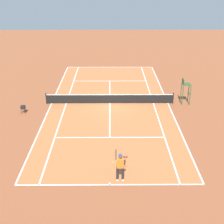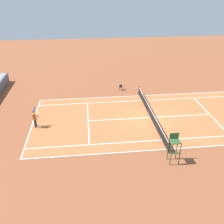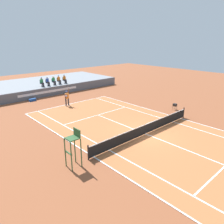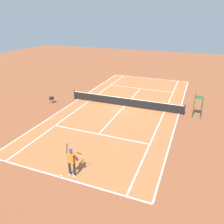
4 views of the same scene
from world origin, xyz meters
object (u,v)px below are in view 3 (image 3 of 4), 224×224
(spectator_seated_3, at_px, (59,80))
(tennis_player, at_px, (67,98))
(spectator_seated_2, at_px, (54,81))
(equipment_bag, at_px, (32,100))
(ball_hopper, at_px, (175,105))
(umpire_chair, at_px, (74,143))
(spectator_seated_4, at_px, (65,79))
(tennis_ball, at_px, (79,108))
(spectator_seated_1, at_px, (48,81))
(spectator_seated_0, at_px, (42,82))

(spectator_seated_3, distance_m, tennis_player, 7.54)
(spectator_seated_2, distance_m, equipment_bag, 5.00)
(spectator_seated_3, distance_m, equipment_bag, 5.73)
(tennis_player, xyz_separation_m, equipment_bag, (-2.20, 4.87, -0.83))
(tennis_player, height_order, ball_hopper, tennis_player)
(spectator_seated_3, distance_m, umpire_chair, 20.54)
(spectator_seated_4, relative_size, tennis_ball, 18.60)
(spectator_seated_1, xyz_separation_m, ball_hopper, (7.11, -16.32, -1.27))
(spectator_seated_2, bearing_deg, equipment_bag, -154.29)
(spectator_seated_4, relative_size, ball_hopper, 1.81)
(spectator_seated_3, bearing_deg, umpire_chair, -116.77)
(spectator_seated_0, distance_m, equipment_bag, 3.59)
(spectator_seated_0, bearing_deg, equipment_bag, -139.94)
(tennis_player, bearing_deg, equipment_bag, 114.34)
(spectator_seated_3, xyz_separation_m, equipment_bag, (-5.08, -2.04, -1.68))
(spectator_seated_0, height_order, equipment_bag, spectator_seated_0)
(tennis_player, height_order, equipment_bag, tennis_player)
(ball_hopper, bearing_deg, spectator_seated_2, 110.65)
(equipment_bag, bearing_deg, spectator_seated_1, 31.86)
(spectator_seated_2, relative_size, equipment_bag, 1.40)
(equipment_bag, bearing_deg, spectator_seated_4, 18.69)
(spectator_seated_1, xyz_separation_m, tennis_player, (-1.09, -6.92, -0.85))
(spectator_seated_0, bearing_deg, tennis_player, -91.89)
(spectator_seated_3, relative_size, tennis_ball, 18.60)
(ball_hopper, bearing_deg, equipment_bag, 126.06)
(spectator_seated_1, height_order, tennis_player, spectator_seated_1)
(spectator_seated_0, bearing_deg, tennis_ball, -88.76)
(spectator_seated_2, bearing_deg, umpire_chair, -114.64)
(spectator_seated_2, xyz_separation_m, umpire_chair, (-8.41, -18.34, -0.29))
(spectator_seated_4, xyz_separation_m, tennis_player, (-3.84, -6.92, -0.85))
(tennis_player, relative_size, tennis_ball, 30.63)
(tennis_player, relative_size, umpire_chair, 0.85)
(spectator_seated_1, relative_size, spectator_seated_4, 1.00)
(spectator_seated_0, relative_size, equipment_bag, 1.40)
(spectator_seated_0, distance_m, tennis_player, 6.97)
(umpire_chair, distance_m, equipment_bag, 16.87)
(spectator_seated_0, distance_m, spectator_seated_3, 2.65)
(equipment_bag, height_order, ball_hopper, ball_hopper)
(spectator_seated_3, bearing_deg, spectator_seated_4, 0.00)
(tennis_player, xyz_separation_m, tennis_ball, (0.42, -1.79, -0.96))
(spectator_seated_1, xyz_separation_m, spectator_seated_2, (0.96, 0.00, 0.00))
(spectator_seated_0, height_order, umpire_chair, spectator_seated_0)
(tennis_ball, bearing_deg, umpire_chair, -125.16)
(spectator_seated_1, bearing_deg, spectator_seated_4, 0.00)
(spectator_seated_4, bearing_deg, spectator_seated_2, 180.00)
(spectator_seated_3, bearing_deg, ball_hopper, -71.97)
(spectator_seated_0, bearing_deg, spectator_seated_2, 0.00)
(tennis_ball, height_order, umpire_chair, umpire_chair)
(spectator_seated_4, bearing_deg, spectator_seated_1, 180.00)
(spectator_seated_0, xyz_separation_m, umpire_chair, (-6.60, -18.34, -0.29))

